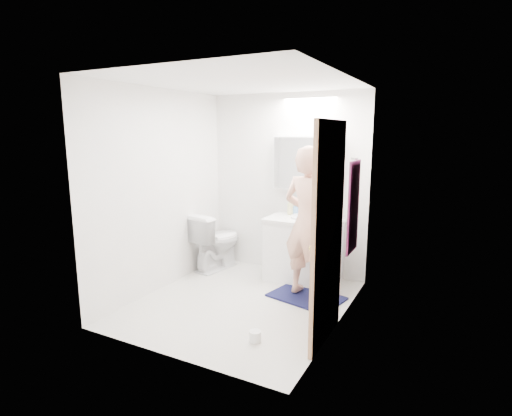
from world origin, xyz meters
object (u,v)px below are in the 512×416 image
Objects in this scene: toothbrush_cup at (326,215)px; toilet_paper_roll at (255,336)px; medicine_cabinet at (306,163)px; toilet at (216,240)px; soap_bottle_b at (297,209)px; soap_bottle_a at (290,206)px; person at (308,222)px; vanity_cabinet at (303,251)px.

toothbrush_cup reaches higher than toilet_paper_roll.
medicine_cabinet is at bearing 170.54° from toothbrush_cup.
toilet is 4.90× the size of soap_bottle_b.
soap_bottle_a is at bearing -162.26° from medicine_cabinet.
toothbrush_cup is at bearing -9.46° from medicine_cabinet.
medicine_cabinet is 0.52× the size of person.
toilet reaches higher than vanity_cabinet.
medicine_cabinet is 0.98m from person.
soap_bottle_a is at bearing -155.33° from toilet.
vanity_cabinet is 1.26m from toilet.
person is (0.24, -0.51, 0.51)m from vanity_cabinet.
person reaches higher than soap_bottle_b.
medicine_cabinet is 8.89× the size of toothbrush_cup.
person is 0.82m from soap_bottle_a.
soap_bottle_a is (1.01, 0.27, 0.53)m from toilet.
medicine_cabinet reaches higher than soap_bottle_a.
toilet is (-1.26, -0.11, 0.01)m from vanity_cabinet.
medicine_cabinet is 0.70m from toothbrush_cup.
person is (0.30, -0.72, -0.60)m from medicine_cabinet.
toilet is at bearing -164.78° from soap_bottle_b.
toilet_paper_roll is (-0.07, -1.81, -0.82)m from toothbrush_cup.
soap_bottle_b reaches higher than toilet.
vanity_cabinet is 4.00× the size of soap_bottle_a.
medicine_cabinet is at bearing 106.98° from vanity_cabinet.
soap_bottle_a reaches higher than toilet_paper_roll.
person reaches higher than toilet.
toothbrush_cup is at bearing -77.15° from person.
vanity_cabinet is 0.55m from toothbrush_cup.
toothbrush_cup is at bearing -159.65° from toilet.
toilet is at bearing -164.77° from medicine_cabinet.
toothbrush_cup is at bearing 87.75° from toilet_paper_roll.
soap_bottle_a is at bearing -158.90° from soap_bottle_b.
person is 1.43m from toilet_paper_roll.
toothbrush_cup is at bearing 1.18° from soap_bottle_a.
toilet_paper_roll is at bearing -79.55° from soap_bottle_b.
soap_bottle_b is (-0.41, 0.69, 0.00)m from person.
medicine_cabinet is 1.09× the size of toilet.
toilet is (-1.19, -0.33, -1.10)m from medicine_cabinet.
toilet is 1.63m from person.
medicine_cabinet reaches higher than soap_bottle_b.
vanity_cabinet is 8.18× the size of toilet_paper_roll.
toilet is 2.13m from toilet_paper_roll.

